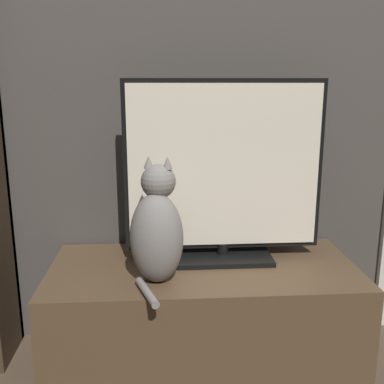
# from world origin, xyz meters

# --- Properties ---
(wall_back) EXTENTS (4.80, 0.05, 2.60)m
(wall_back) POSITION_xyz_m (0.00, 1.22, 1.30)
(wall_back) COLOR #47423D
(wall_back) RESTS_ON ground_plane
(tv_stand) EXTENTS (1.22, 0.56, 0.46)m
(tv_stand) POSITION_xyz_m (0.00, 0.90, 0.23)
(tv_stand) COLOR brown
(tv_stand) RESTS_ON ground_plane
(tv) EXTENTS (0.79, 0.24, 0.73)m
(tv) POSITION_xyz_m (0.09, 0.98, 0.81)
(tv) COLOR black
(tv) RESTS_ON tv_stand
(cat) EXTENTS (0.24, 0.33, 0.46)m
(cat) POSITION_xyz_m (-0.18, 0.78, 0.65)
(cat) COLOR gray
(cat) RESTS_ON tv_stand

